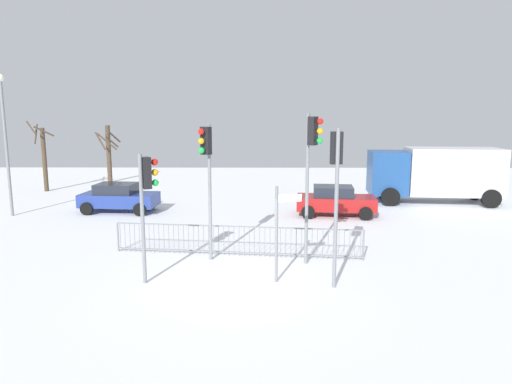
{
  "coord_description": "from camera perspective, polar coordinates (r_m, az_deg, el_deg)",
  "views": [
    {
      "loc": [
        0.79,
        -12.81,
        4.87
      ],
      "look_at": [
        0.65,
        3.62,
        2.1
      ],
      "focal_mm": 31.86,
      "sensor_mm": 36.0,
      "label": 1
    }
  ],
  "objects": [
    {
      "name": "bare_tree_left",
      "position": [
        35.11,
        -18.01,
        4.81
      ],
      "size": [
        1.78,
        1.31,
        4.18
      ],
      "color": "#473828",
      "rests_on": "ground"
    },
    {
      "name": "pedestrian_guard_railing",
      "position": [
        16.01,
        -2.46,
        -6.08
      ],
      "size": [
        8.72,
        1.07,
        1.07
      ],
      "rotation": [
        0.0,
        0.0,
        -0.12
      ],
      "color": "slate",
      "rests_on": "ground"
    },
    {
      "name": "traffic_light_foreground_left",
      "position": [
        14.64,
        6.98,
        4.56
      ],
      "size": [
        0.5,
        0.43,
        4.94
      ],
      "rotation": [
        0.0,
        0.0,
        4.14
      ],
      "color": "slate",
      "rests_on": "ground"
    },
    {
      "name": "traffic_light_foreground_right",
      "position": [
        12.86,
        10.01,
        2.51
      ],
      "size": [
        0.33,
        0.57,
        4.54
      ],
      "rotation": [
        0.0,
        0.0,
        0.06
      ],
      "color": "slate",
      "rests_on": "ground"
    },
    {
      "name": "ground_plane",
      "position": [
        13.73,
        -2.88,
        -11.23
      ],
      "size": [
        60.0,
        60.0,
        0.0
      ],
      "primitive_type": "plane",
      "color": "white"
    },
    {
      "name": "car_blue_trailing",
      "position": [
        24.18,
        -16.86,
        -0.62
      ],
      "size": [
        3.92,
        2.17,
        1.47
      ],
      "rotation": [
        0.0,
        0.0,
        -0.08
      ],
      "color": "navy",
      "rests_on": "ground"
    },
    {
      "name": "direction_sign_post",
      "position": [
        13.27,
        2.86,
        -4.65
      ],
      "size": [
        0.78,
        0.22,
        2.87
      ],
      "rotation": [
        0.0,
        0.0,
        0.21
      ],
      "color": "slate",
      "rests_on": "ground"
    },
    {
      "name": "car_red_far",
      "position": [
        22.61,
        9.9,
        -1.04
      ],
      "size": [
        3.96,
        2.28,
        1.47
      ],
      "rotation": [
        0.0,
        0.0,
        -0.11
      ],
      "color": "maroon",
      "rests_on": "ground"
    },
    {
      "name": "delivery_truck",
      "position": [
        27.37,
        21.58,
        2.32
      ],
      "size": [
        7.24,
        3.27,
        3.1
      ],
      "rotation": [
        0.0,
        0.0,
        3.05
      ],
      "color": "silver",
      "rests_on": "ground"
    },
    {
      "name": "traffic_light_mid_right",
      "position": [
        14.99,
        -6.2,
        3.81
      ],
      "size": [
        0.42,
        0.51,
        4.62
      ],
      "rotation": [
        0.0,
        0.0,
        2.62
      ],
      "color": "slate",
      "rests_on": "ground"
    },
    {
      "name": "bare_tree_centre",
      "position": [
        32.4,
        -25.11,
        4.04
      ],
      "size": [
        1.83,
        1.35,
        4.55
      ],
      "color": "#473828",
      "rests_on": "ground"
    },
    {
      "name": "traffic_light_mid_left",
      "position": [
        13.37,
        -13.58,
        0.35
      ],
      "size": [
        0.52,
        0.42,
        3.81
      ],
      "rotation": [
        0.0,
        0.0,
        5.23
      ],
      "color": "slate",
      "rests_on": "ground"
    },
    {
      "name": "street_lamp",
      "position": [
        24.99,
        -29.0,
        6.75
      ],
      "size": [
        0.36,
        0.36,
        6.81
      ],
      "color": "slate",
      "rests_on": "ground"
    }
  ]
}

